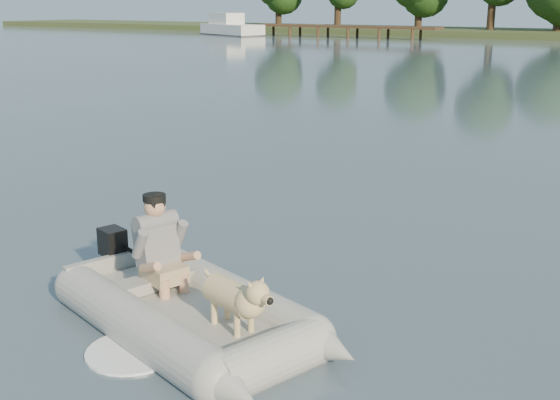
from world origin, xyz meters
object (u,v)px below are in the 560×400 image
Objects in this scene: dock at (343,32)px; cabin_cruiser at (232,24)px; man at (157,240)px; dinghy at (190,276)px; dog at (232,300)px.

dock is 2.29× the size of cabin_cruiser.
man reaches higher than dock.
dock is at bearing 132.56° from man.
dock is at bearing 132.99° from dinghy.
man is (25.93, -51.50, 0.19)m from dock.
man is 1.25m from dog.
dog is (1.18, -0.33, -0.24)m from man.
man is 0.12× the size of cabin_cruiser.
dog is 62.81m from cabin_cruiser.
man reaches higher than dinghy.
dinghy is at bearing -62.85° from dock.
dog is (27.11, -51.84, -0.05)m from dock.
dinghy is 0.56× the size of cabin_cruiser.
man is at bearing 175.76° from dinghy.
dinghy is (26.53, -51.72, 0.01)m from dock.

